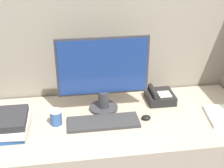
# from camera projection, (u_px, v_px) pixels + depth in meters

# --- Properties ---
(cubicle_panel_rear) EXTENTS (2.09, 0.04, 1.44)m
(cubicle_panel_rear) POSITION_uv_depth(u_px,v_px,m) (111.00, 92.00, 2.34)
(cubicle_panel_rear) COLOR gray
(cubicle_panel_rear) RESTS_ON ground_plane
(desk) EXTENTS (1.69, 0.73, 0.74)m
(desk) POSITION_uv_depth(u_px,v_px,m) (119.00, 164.00, 2.14)
(desk) COLOR tan
(desk) RESTS_ON ground_plane
(monitor) EXTENTS (0.59, 0.19, 0.50)m
(monitor) POSITION_uv_depth(u_px,v_px,m) (103.00, 74.00, 1.97)
(monitor) COLOR #333338
(monitor) RESTS_ON desk
(keyboard) EXTENTS (0.44, 0.16, 0.02)m
(keyboard) POSITION_uv_depth(u_px,v_px,m) (103.00, 122.00, 1.92)
(keyboard) COLOR #333333
(keyboard) RESTS_ON desk
(mouse) EXTENTS (0.06, 0.05, 0.03)m
(mouse) POSITION_uv_depth(u_px,v_px,m) (146.00, 118.00, 1.97)
(mouse) COLOR black
(mouse) RESTS_ON desk
(coffee_cup) EXTENTS (0.07, 0.07, 0.10)m
(coffee_cup) POSITION_uv_depth(u_px,v_px,m) (56.00, 117.00, 1.90)
(coffee_cup) COLOR #335999
(coffee_cup) RESTS_ON desk
(book_stack) EXTENTS (0.24, 0.29, 0.11)m
(book_stack) POSITION_uv_depth(u_px,v_px,m) (10.00, 124.00, 1.83)
(book_stack) COLOR #264C8C
(book_stack) RESTS_ON desk
(desk_telephone) EXTENTS (0.18, 0.19, 0.10)m
(desk_telephone) POSITION_uv_depth(u_px,v_px,m) (159.00, 96.00, 2.17)
(desk_telephone) COLOR black
(desk_telephone) RESTS_ON desk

